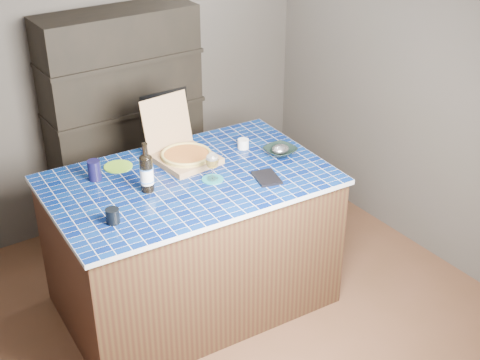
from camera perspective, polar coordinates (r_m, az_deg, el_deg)
room at (r=3.99m, az=-0.77°, el=2.00°), size 3.50×3.50×3.50m
shelving_unit at (r=5.37m, az=-9.75°, el=4.77°), size 1.20×0.41×1.80m
kitchen_island at (r=4.57m, az=-4.16°, el=-5.26°), size 1.86×1.24×0.99m
pizza_box at (r=4.51m, az=-4.79°, el=2.29°), size 0.41×0.48×0.40m
mead_bottle at (r=4.14m, az=-7.98°, el=0.65°), size 0.09×0.09×0.33m
teal_trivet at (r=4.28m, az=-2.35°, el=0.06°), size 0.14×0.14×0.01m
wine_glass at (r=4.22m, az=-2.39°, el=1.62°), size 0.08×0.08×0.19m
tumbler at (r=3.89m, az=-10.82°, el=-3.03°), size 0.08×0.08×0.09m
dvd_case at (r=4.29m, az=2.29°, el=0.20°), size 0.19×0.23×0.02m
bowl at (r=4.60m, az=3.45°, el=2.49°), size 0.23×0.23×0.05m
foil_contents at (r=4.60m, az=3.46°, el=2.64°), size 0.13×0.11×0.06m
white_jar at (r=4.68m, az=0.28°, el=3.11°), size 0.08×0.08×0.07m
navy_cup at (r=4.35m, az=-12.32°, el=0.82°), size 0.08×0.08×0.13m
green_trivet at (r=4.51m, az=-10.35°, el=1.15°), size 0.19×0.19×0.01m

